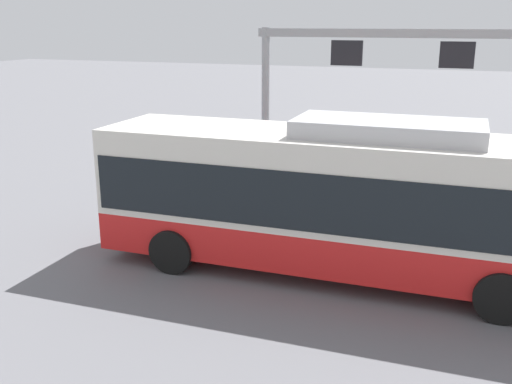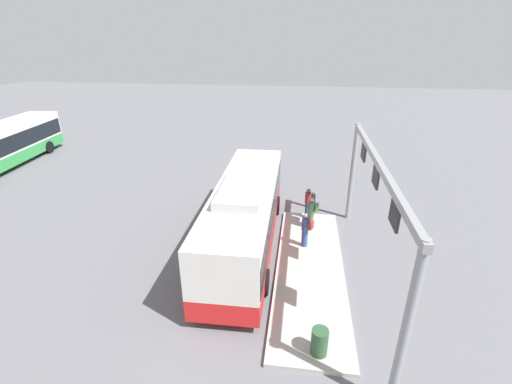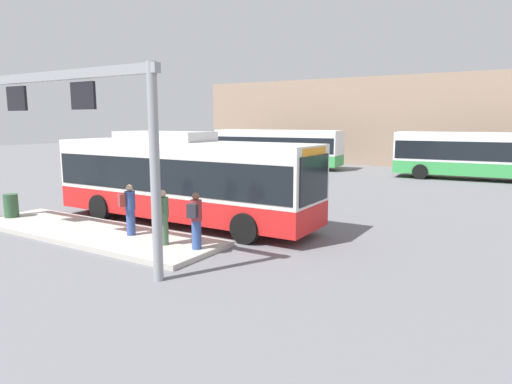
% 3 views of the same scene
% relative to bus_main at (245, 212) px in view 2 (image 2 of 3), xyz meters
% --- Properties ---
extents(ground_plane, '(120.00, 120.00, 0.00)m').
position_rel_bus_main_xyz_m(ground_plane, '(0.01, 0.00, -1.81)').
color(ground_plane, slate).
extents(platform_curb, '(10.00, 2.80, 0.16)m').
position_rel_bus_main_xyz_m(platform_curb, '(-1.53, -2.98, -1.73)').
color(platform_curb, '#B2ADA3').
rests_on(platform_curb, ground).
extents(bus_main, '(10.81, 2.80, 3.46)m').
position_rel_bus_main_xyz_m(bus_main, '(0.00, 0.00, 0.00)').
color(bus_main, red).
rests_on(bus_main, ground).
extents(bus_background_right, '(11.58, 3.51, 3.10)m').
position_rel_bus_main_xyz_m(bus_background_right, '(8.64, 19.83, -0.03)').
color(bus_background_right, green).
rests_on(bus_background_right, ground).
extents(person_boarding, '(0.44, 0.59, 1.67)m').
position_rel_bus_main_xyz_m(person_boarding, '(3.02, -2.88, -0.76)').
color(person_boarding, '#334C8C').
rests_on(person_boarding, platform_curb).
extents(person_waiting_near, '(0.35, 0.52, 1.67)m').
position_rel_bus_main_xyz_m(person_waiting_near, '(1.87, -3.04, -0.76)').
color(person_waiting_near, '#476B4C').
rests_on(person_waiting_near, platform_curb).
extents(person_waiting_mid, '(0.52, 0.60, 1.67)m').
position_rel_bus_main_xyz_m(person_waiting_mid, '(0.15, -2.75, -0.76)').
color(person_waiting_mid, '#334C8C').
rests_on(person_waiting_mid, platform_curb).
extents(platform_sign_gantry, '(11.24, 0.24, 5.20)m').
position_rel_bus_main_xyz_m(platform_sign_gantry, '(-1.82, -5.04, 2.04)').
color(platform_sign_gantry, gray).
rests_on(platform_sign_gantry, ground).
extents(trash_bin, '(0.52, 0.52, 0.90)m').
position_rel_bus_main_xyz_m(trash_bin, '(-5.89, -3.21, -1.20)').
color(trash_bin, '#2D5133').
rests_on(trash_bin, platform_curb).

